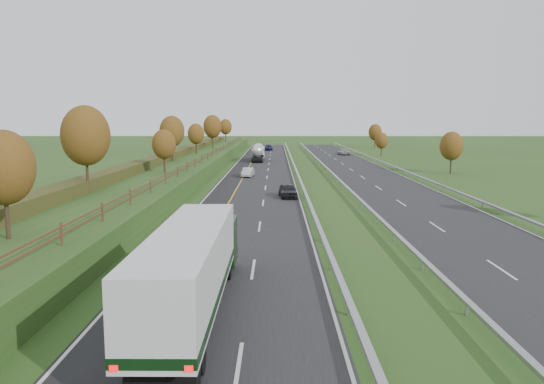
{
  "coord_description": "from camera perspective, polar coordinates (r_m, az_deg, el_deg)",
  "views": [
    {
      "loc": [
        2.52,
        -18.07,
        8.43
      ],
      "look_at": [
        2.2,
        27.34,
        2.2
      ],
      "focal_mm": 35.0,
      "sensor_mm": 36.0,
      "label": 1
    }
  ],
  "objects": [
    {
      "name": "median_barrier_far",
      "position": [
        78.89,
        6.43,
        2.08
      ],
      "size": [
        0.32,
        200.0,
        0.71
      ],
      "color": "#979A9F",
      "rests_on": "ground"
    },
    {
      "name": "ground",
      "position": [
        73.76,
        4.66,
        1.22
      ],
      "size": [
        400.0,
        400.0,
        0.0
      ],
      "primitive_type": "plane",
      "color": "#284A1A",
      "rests_on": "ground"
    },
    {
      "name": "fence_left",
      "position": [
        78.64,
        -7.67,
        3.58
      ],
      "size": [
        0.12,
        189.06,
        1.2
      ],
      "color": "#422B19",
      "rests_on": "embankment_left"
    },
    {
      "name": "outer_barrier_far",
      "position": [
        80.91,
        14.56,
        2.02
      ],
      "size": [
        0.32,
        200.0,
        0.71
      ],
      "color": "#979A9F",
      "rests_on": "ground"
    },
    {
      "name": "hedge_left",
      "position": [
        80.23,
        -12.24,
        3.43
      ],
      "size": [
        2.2,
        180.0,
        1.1
      ],
      "primitive_type": "cube",
      "color": "#343B18",
      "rests_on": "embankment_left"
    },
    {
      "name": "embankment_left",
      "position": [
        79.94,
        -10.8,
        2.34
      ],
      "size": [
        12.0,
        200.0,
        2.0
      ],
      "primitive_type": "cube",
      "color": "#284A1A",
      "rests_on": "ground"
    },
    {
      "name": "hard_shoulder",
      "position": [
        78.77,
        -4.17,
        1.66
      ],
      "size": [
        3.0,
        200.0,
        0.04
      ],
      "primitive_type": "cube",
      "color": "black",
      "rests_on": "ground"
    },
    {
      "name": "lane_markings",
      "position": [
        78.49,
        3.23,
        1.67
      ],
      "size": [
        26.75,
        200.0,
        0.01
      ],
      "color": "silver",
      "rests_on": "near_carriageway"
    },
    {
      "name": "car_small_far",
      "position": [
        145.41,
        -0.36,
        4.8
      ],
      "size": [
        2.19,
        5.22,
        1.51
      ],
      "primitive_type": "imported",
      "rotation": [
        0.0,
        0.0,
        -0.01
      ],
      "color": "#111137",
      "rests_on": "near_carriageway"
    },
    {
      "name": "car_dark_near",
      "position": [
        57.53,
        1.72,
        0.18
      ],
      "size": [
        2.18,
        4.56,
        1.51
      ],
      "primitive_type": "imported",
      "rotation": [
        0.0,
        0.0,
        0.09
      ],
      "color": "black",
      "rests_on": "near_carriageway"
    },
    {
      "name": "road_tanker",
      "position": [
        108.37,
        -1.52,
        4.34
      ],
      "size": [
        2.4,
        11.22,
        3.46
      ],
      "color": "silver",
      "rests_on": "near_carriageway"
    },
    {
      "name": "car_oncoming",
      "position": [
        128.14,
        7.7,
        4.28
      ],
      "size": [
        2.79,
        4.96,
        1.31
      ],
      "primitive_type": "imported",
      "rotation": [
        0.0,
        0.0,
        3.28
      ],
      "color": "#B8B8BD",
      "rests_on": "far_carriageway"
    },
    {
      "name": "car_silver_mid",
      "position": [
        78.25,
        -2.62,
        2.14
      ],
      "size": [
        1.81,
        4.18,
        1.34
      ],
      "primitive_type": "imported",
      "rotation": [
        0.0,
        0.0,
        -0.1
      ],
      "color": "silver",
      "rests_on": "near_carriageway"
    },
    {
      "name": "trees_far",
      "position": [
        110.77,
        14.72,
        5.39
      ],
      "size": [
        8.45,
        118.6,
        7.12
      ],
      "color": "#2D2116",
      "rests_on": "ground"
    },
    {
      "name": "trees_left",
      "position": [
        76.25,
        -11.13,
        6.12
      ],
      "size": [
        6.64,
        164.3,
        7.66
      ],
      "color": "#2D2116",
      "rests_on": "embankment_left"
    },
    {
      "name": "median_barrier_near",
      "position": [
        78.52,
        2.72,
        2.09
      ],
      "size": [
        0.32,
        200.0,
        0.71
      ],
      "color": "#979A9F",
      "rests_on": "ground"
    },
    {
      "name": "far_carriageway",
      "position": [
        79.75,
        10.5,
        1.63
      ],
      "size": [
        10.5,
        200.0,
        0.04
      ],
      "primitive_type": "cube",
      "color": "black",
      "rests_on": "ground"
    },
    {
      "name": "near_carriageway",
      "position": [
        78.56,
        -1.44,
        1.66
      ],
      "size": [
        10.5,
        200.0,
        0.04
      ],
      "primitive_type": "cube",
      "color": "black",
      "rests_on": "ground"
    },
    {
      "name": "box_lorry",
      "position": [
        22.66,
        -8.49,
        -7.89
      ],
      "size": [
        2.58,
        16.28,
        4.06
      ],
      "color": "black",
      "rests_on": "near_carriageway"
    }
  ]
}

